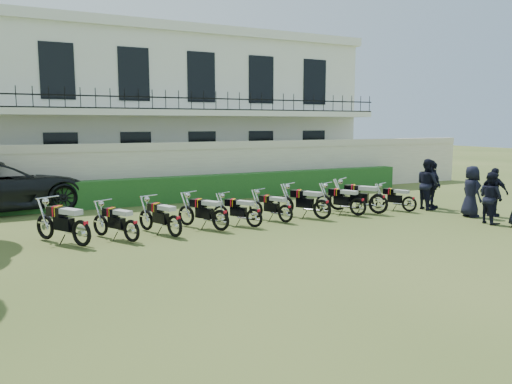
# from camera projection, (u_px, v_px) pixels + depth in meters

# --- Properties ---
(ground) EXTENTS (100.00, 100.00, 0.00)m
(ground) POSITION_uv_depth(u_px,v_px,m) (281.00, 238.00, 13.38)
(ground) COLOR #3B4C1E
(ground) RESTS_ON ground
(perimeter_wall) EXTENTS (30.00, 0.35, 2.30)m
(perimeter_wall) POSITION_uv_depth(u_px,v_px,m) (185.00, 170.00, 20.31)
(perimeter_wall) COLOR beige
(perimeter_wall) RESTS_ON ground
(hedge) EXTENTS (18.00, 0.60, 1.00)m
(hedge) POSITION_uv_depth(u_px,v_px,m) (215.00, 187.00, 20.13)
(hedge) COLOR #1A491C
(hedge) RESTS_ON ground
(building) EXTENTS (20.40, 9.60, 7.40)m
(building) POSITION_uv_depth(u_px,v_px,m) (146.00, 110.00, 25.24)
(building) COLOR white
(building) RESTS_ON ground
(motorcycle_0) EXTENTS (1.18, 1.86, 1.15)m
(motorcycle_0) POSITION_uv_depth(u_px,v_px,m) (81.00, 227.00, 12.28)
(motorcycle_0) COLOR black
(motorcycle_0) RESTS_ON ground
(motorcycle_1) EXTENTS (0.96, 1.67, 1.00)m
(motorcycle_1) POSITION_uv_depth(u_px,v_px,m) (131.00, 225.00, 12.77)
(motorcycle_1) COLOR black
(motorcycle_1) RESTS_ON ground
(motorcycle_2) EXTENTS (0.85, 1.79, 1.03)m
(motorcycle_2) POSITION_uv_depth(u_px,v_px,m) (175.00, 221.00, 13.33)
(motorcycle_2) COLOR black
(motorcycle_2) RESTS_ON ground
(motorcycle_3) EXTENTS (1.02, 1.72, 1.04)m
(motorcycle_3) POSITION_uv_depth(u_px,v_px,m) (221.00, 215.00, 14.10)
(motorcycle_3) COLOR black
(motorcycle_3) RESTS_ON ground
(motorcycle_4) EXTENTS (1.01, 1.55, 0.96)m
(motorcycle_4) POSITION_uv_depth(u_px,v_px,m) (254.00, 213.00, 14.60)
(motorcycle_4) COLOR black
(motorcycle_4) RESTS_ON ground
(motorcycle_5) EXTENTS (0.82, 1.65, 0.96)m
(motorcycle_5) POSITION_uv_depth(u_px,v_px,m) (286.00, 209.00, 15.31)
(motorcycle_5) COLOR black
(motorcycle_5) RESTS_ON ground
(motorcycle_6) EXTENTS (1.07, 1.78, 1.08)m
(motorcycle_6) POSITION_uv_depth(u_px,v_px,m) (322.00, 205.00, 15.82)
(motorcycle_6) COLOR black
(motorcycle_6) RESTS_ON ground
(motorcycle_7) EXTENTS (0.96, 1.74, 1.03)m
(motorcycle_7) POSITION_uv_depth(u_px,v_px,m) (358.00, 202.00, 16.42)
(motorcycle_7) COLOR black
(motorcycle_7) RESTS_ON ground
(motorcycle_8) EXTENTS (1.25, 1.81, 1.15)m
(motorcycle_8) POSITION_uv_depth(u_px,v_px,m) (379.00, 199.00, 16.75)
(motorcycle_8) COLOR black
(motorcycle_8) RESTS_ON ground
(motorcycle_9) EXTENTS (0.81, 1.59, 0.93)m
(motorcycle_9) POSITION_uv_depth(u_px,v_px,m) (409.00, 200.00, 17.19)
(motorcycle_9) COLOR black
(motorcycle_9) RESTS_ON ground
(officer_1) EXTENTS (0.72, 0.86, 1.60)m
(officer_1) POSITION_uv_depth(u_px,v_px,m) (491.00, 198.00, 15.23)
(officer_1) COLOR black
(officer_1) RESTS_ON ground
(officer_2) EXTENTS (0.53, 0.99, 1.62)m
(officer_2) POSITION_uv_depth(u_px,v_px,m) (494.00, 192.00, 16.39)
(officer_2) COLOR black
(officer_2) RESTS_ON ground
(officer_3) EXTENTS (0.74, 0.94, 1.68)m
(officer_3) POSITION_uv_depth(u_px,v_px,m) (471.00, 191.00, 16.36)
(officer_3) COLOR black
(officer_3) RESTS_ON ground
(officer_4) EXTENTS (0.84, 1.00, 1.82)m
(officer_4) POSITION_uv_depth(u_px,v_px,m) (428.00, 184.00, 17.76)
(officer_4) COLOR black
(officer_4) RESTS_ON ground
(officer_5) EXTENTS (0.67, 1.06, 1.68)m
(officer_5) POSITION_uv_depth(u_px,v_px,m) (432.00, 185.00, 18.06)
(officer_5) COLOR black
(officer_5) RESTS_ON ground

